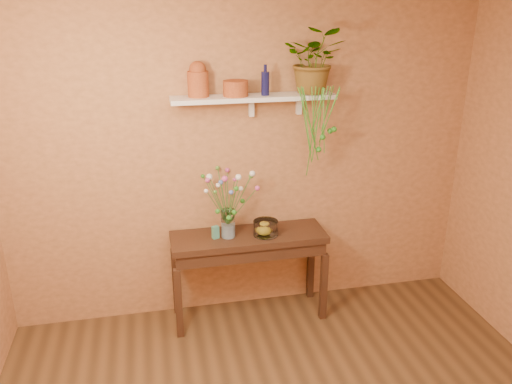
# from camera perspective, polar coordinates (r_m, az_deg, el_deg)

# --- Properties ---
(room) EXTENTS (4.04, 4.04, 2.70)m
(room) POSITION_cam_1_polar(r_m,az_deg,el_deg) (2.57, 7.40, -9.83)
(room) COLOR brown
(room) RESTS_ON ground
(sideboard) EXTENTS (1.30, 0.42, 0.79)m
(sideboard) POSITION_cam_1_polar(r_m,az_deg,el_deg) (4.39, -0.81, -6.05)
(sideboard) COLOR #3D2517
(sideboard) RESTS_ON ground
(wall_shelf) EXTENTS (1.30, 0.24, 0.19)m
(wall_shelf) POSITION_cam_1_polar(r_m,az_deg,el_deg) (4.11, -0.13, 10.36)
(wall_shelf) COLOR white
(wall_shelf) RESTS_ON room
(terracotta_jug) EXTENTS (0.19, 0.19, 0.27)m
(terracotta_jug) POSITION_cam_1_polar(r_m,az_deg,el_deg) (4.04, -6.44, 12.23)
(terracotta_jug) COLOR #A14D22
(terracotta_jug) RESTS_ON wall_shelf
(terracotta_pot) EXTENTS (0.23, 0.23, 0.12)m
(terracotta_pot) POSITION_cam_1_polar(r_m,az_deg,el_deg) (4.06, -2.28, 11.39)
(terracotta_pot) COLOR #A14D22
(terracotta_pot) RESTS_ON wall_shelf
(blue_bottle) EXTENTS (0.08, 0.08, 0.24)m
(blue_bottle) POSITION_cam_1_polar(r_m,az_deg,el_deg) (4.09, 1.03, 11.99)
(blue_bottle) COLOR #0F103C
(blue_bottle) RESTS_ON wall_shelf
(spider_plant) EXTENTS (0.58, 0.55, 0.52)m
(spider_plant) POSITION_cam_1_polar(r_m,az_deg,el_deg) (4.20, 6.55, 14.30)
(spider_plant) COLOR #2E7B1F
(spider_plant) RESTS_ON wall_shelf
(plant_fronds) EXTENTS (0.35, 0.27, 0.76)m
(plant_fronds) POSITION_cam_1_polar(r_m,az_deg,el_deg) (4.15, 7.21, 7.12)
(plant_fronds) COLOR #2E7B1F
(plant_fronds) RESTS_ON wall_shelf
(glass_vase) EXTENTS (0.11, 0.11, 0.24)m
(glass_vase) POSITION_cam_1_polar(r_m,az_deg,el_deg) (4.26, -3.10, -3.72)
(glass_vase) COLOR white
(glass_vase) RESTS_ON sideboard
(bouquet) EXTENTS (0.45, 0.40, 0.45)m
(bouquet) POSITION_cam_1_polar(r_m,az_deg,el_deg) (4.16, -3.03, 0.21)
(bouquet) COLOR #386B28
(bouquet) RESTS_ON glass_vase
(glass_bowl) EXTENTS (0.21, 0.21, 0.13)m
(glass_bowl) POSITION_cam_1_polar(r_m,az_deg,el_deg) (4.31, 1.07, -4.07)
(glass_bowl) COLOR white
(glass_bowl) RESTS_ON sideboard
(lemon) EXTENTS (0.08, 0.08, 0.08)m
(lemon) POSITION_cam_1_polar(r_m,az_deg,el_deg) (4.32, 0.94, -4.14)
(lemon) COLOR yellow
(lemon) RESTS_ON glass_bowl
(carton) EXTENTS (0.06, 0.06, 0.11)m
(carton) POSITION_cam_1_polar(r_m,az_deg,el_deg) (4.27, -4.51, -4.47)
(carton) COLOR teal
(carton) RESTS_ON sideboard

